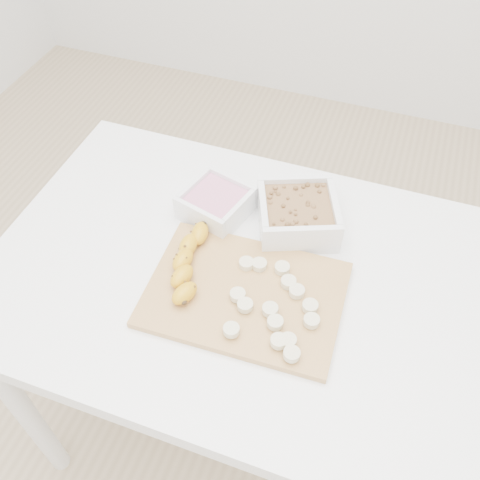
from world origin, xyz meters
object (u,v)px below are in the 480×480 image
(bowl_yogurt, at_px, (216,203))
(cutting_board, at_px, (245,294))
(banana, at_px, (189,263))
(table, at_px, (235,297))
(bowl_granola, at_px, (298,214))

(bowl_yogurt, relative_size, cutting_board, 0.43)
(banana, bearing_deg, table, 24.67)
(bowl_yogurt, distance_m, cutting_board, 0.23)
(cutting_board, bearing_deg, table, 126.38)
(bowl_granola, distance_m, cutting_board, 0.22)
(banana, bearing_deg, bowl_yogurt, 93.27)
(table, height_order, cutting_board, cutting_board)
(table, distance_m, bowl_granola, 0.22)
(table, height_order, bowl_granola, bowl_granola)
(bowl_granola, bearing_deg, table, -118.18)
(cutting_board, relative_size, banana, 1.87)
(cutting_board, distance_m, banana, 0.13)
(bowl_yogurt, xyz_separation_m, banana, (0.01, -0.17, 0.00))
(cutting_board, xyz_separation_m, banana, (-0.12, 0.02, 0.02))
(cutting_board, bearing_deg, banana, 172.52)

